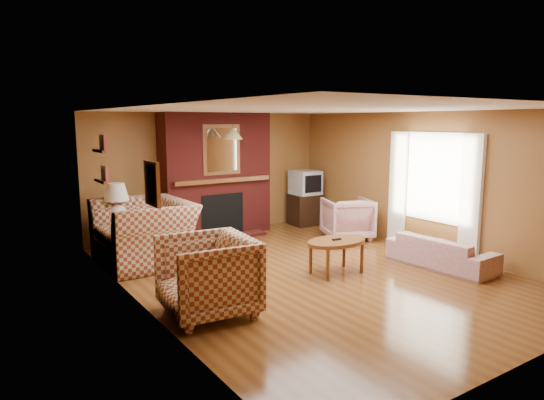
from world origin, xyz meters
TOP-DOWN VIEW (x-y plane):
  - floor at (0.00, 0.00)m, footprint 6.50×6.50m
  - ceiling at (0.00, 0.00)m, footprint 6.50×6.50m
  - wall_back at (0.00, 3.25)m, footprint 6.50×0.00m
  - wall_front at (0.00, -3.25)m, footprint 6.50×0.00m
  - wall_left at (-2.50, 0.00)m, footprint 0.00×6.50m
  - wall_right at (2.50, 0.00)m, footprint 0.00×6.50m
  - fireplace at (0.00, 2.98)m, footprint 2.20×0.82m
  - window_right at (2.45, -0.20)m, footprint 0.10×1.85m
  - bookshelf at (-2.44, 1.90)m, footprint 0.09×0.55m
  - botanical_print at (-2.47, -0.30)m, footprint 0.05×0.40m
  - pendant_light at (0.00, 2.30)m, footprint 0.36×0.36m
  - plaid_loveseat at (-1.85, 1.88)m, footprint 1.36×1.55m
  - plaid_armchair at (-1.95, -0.57)m, footprint 1.12×1.09m
  - floral_sofa at (1.90, -0.86)m, footprint 0.74×1.69m
  - floral_armchair at (1.92, 1.31)m, footprint 1.11×1.12m
  - coffee_table at (0.32, -0.22)m, footprint 0.98×0.61m
  - side_table at (-2.10, 2.45)m, footprint 0.44×0.44m
  - table_lamp at (-2.10, 2.45)m, footprint 0.41×0.41m
  - tv_stand at (2.05, 2.80)m, footprint 0.67×0.62m
  - crt_tv at (2.05, 2.79)m, footprint 0.56×0.55m

SIDE VIEW (x-z plane):
  - floor at x=0.00m, z-range 0.00..0.00m
  - floral_sofa at x=1.90m, z-range 0.00..0.48m
  - side_table at x=-2.10m, z-range 0.00..0.57m
  - tv_stand at x=2.05m, z-range 0.00..0.67m
  - floral_armchair at x=1.92m, z-range 0.00..0.79m
  - coffee_table at x=0.32m, z-range 0.19..0.72m
  - plaid_armchair at x=-1.95m, z-range 0.00..0.93m
  - plaid_loveseat at x=-1.85m, z-range 0.00..1.00m
  - crt_tv at x=2.05m, z-range 0.67..1.18m
  - table_lamp at x=-2.10m, z-range 0.61..1.28m
  - window_right at x=2.45m, z-range 0.13..2.13m
  - fireplace at x=0.00m, z-range -0.02..2.38m
  - wall_back at x=0.00m, z-range -2.05..4.45m
  - wall_front at x=0.00m, z-range -2.05..4.45m
  - wall_left at x=-2.50m, z-range -2.05..4.45m
  - wall_right at x=2.50m, z-range -2.05..4.45m
  - botanical_print at x=-2.47m, z-range 1.30..1.80m
  - bookshelf at x=-2.44m, z-range 1.31..2.02m
  - pendant_light at x=0.00m, z-range 1.76..2.24m
  - ceiling at x=0.00m, z-range 2.40..2.40m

